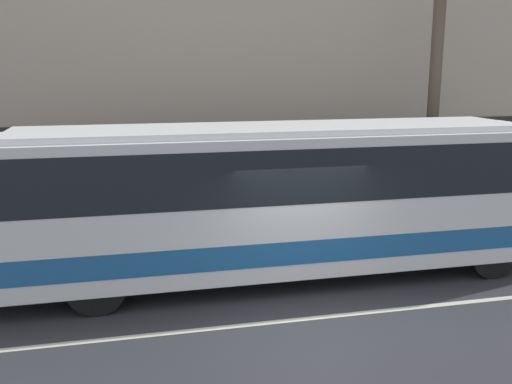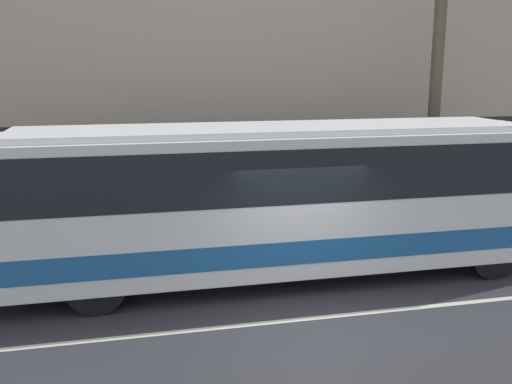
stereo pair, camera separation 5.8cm
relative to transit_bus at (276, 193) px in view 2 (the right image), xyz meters
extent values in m
plane|color=#333338|center=(0.15, -2.15, -1.77)|extent=(60.00, 60.00, 0.00)
cube|color=gray|center=(0.15, 3.13, -1.71)|extent=(60.00, 2.56, 0.12)
cube|color=#2D2B28|center=(0.15, 4.39, -0.37)|extent=(60.00, 0.06, 2.80)
cube|color=beige|center=(0.15, -2.15, -1.76)|extent=(54.00, 0.14, 0.01)
cube|color=white|center=(-0.01, 0.00, -0.09)|extent=(11.89, 2.50, 2.67)
cube|color=#1E5999|center=(-0.01, 0.00, -0.87)|extent=(11.83, 2.52, 0.45)
cube|color=black|center=(-0.01, 0.00, 0.56)|extent=(11.53, 2.52, 1.01)
cube|color=white|center=(-0.01, 0.00, 1.31)|extent=(10.11, 2.12, 0.12)
cylinder|color=black|center=(4.34, -1.09, -1.24)|extent=(1.05, 0.28, 1.05)
cylinder|color=black|center=(4.34, 1.09, -1.24)|extent=(1.05, 0.28, 1.05)
cylinder|color=black|center=(-3.55, -1.09, -1.24)|extent=(1.05, 0.28, 1.05)
cylinder|color=black|center=(-3.55, 1.09, -1.24)|extent=(1.05, 0.28, 1.05)
cylinder|color=brown|center=(4.97, 2.65, 1.62)|extent=(0.31, 0.31, 6.53)
camera|label=1|loc=(-2.97, -10.87, 2.51)|focal=40.00mm
camera|label=2|loc=(-2.92, -10.89, 2.51)|focal=40.00mm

